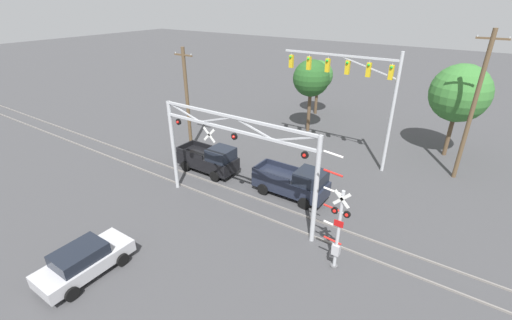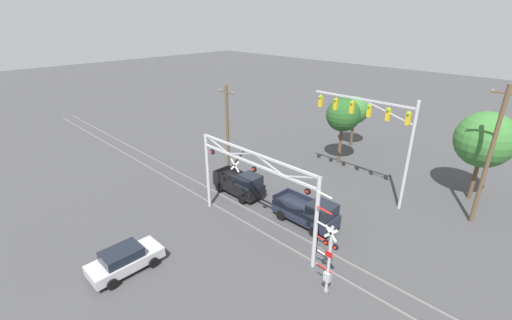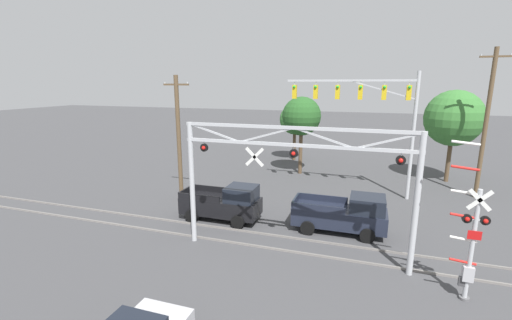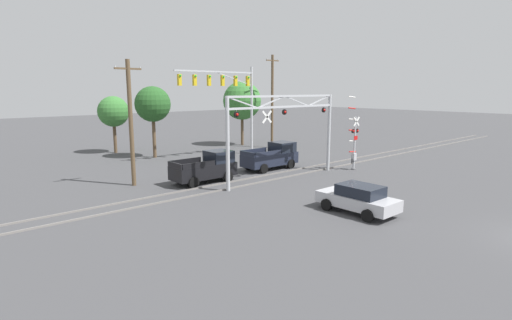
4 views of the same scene
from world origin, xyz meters
TOP-DOWN VIEW (x-y plane):
  - rail_track_near at (0.00, 16.44)m, footprint 80.00×0.08m
  - rail_track_far at (0.00, 17.88)m, footprint 80.00×0.08m
  - crossing_gantry at (-0.01, 16.16)m, footprint 10.25×0.28m
  - crossing_signal_mast at (6.70, 14.95)m, footprint 1.51×0.35m
  - traffic_signal_span at (3.38, 26.43)m, footprint 8.64×0.39m
  - pickup_truck_lead at (2.07, 19.54)m, footprint 4.83×2.07m
  - pickup_truck_following at (-4.61, 19.13)m, footprint 4.55×2.07m
  - sedan_waiting at (-2.66, 8.06)m, footprint 2.08×4.21m
  - utility_pole_left at (-8.87, 21.53)m, footprint 1.80×0.28m
  - utility_pole_right at (10.37, 28.30)m, footprint 1.80×0.28m
  - background_tree_beyond_span at (-2.51, 30.89)m, footprint 3.30×3.30m
  - background_tree_far_left_verge at (9.23, 32.10)m, footprint 4.36×4.36m
  - background_tree_far_right_verge at (-4.18, 36.14)m, footprint 3.07×3.07m

SIDE VIEW (x-z plane):
  - rail_track_near at x=0.00m, z-range 0.00..0.10m
  - rail_track_far at x=0.00m, z-range 0.00..0.10m
  - sedan_waiting at x=-2.66m, z-range 0.02..1.52m
  - pickup_truck_following at x=-4.61m, z-range -0.05..2.06m
  - pickup_truck_lead at x=2.07m, z-range -0.05..2.06m
  - crossing_signal_mast at x=6.70m, z-range -0.79..5.10m
  - crossing_gantry at x=-0.01m, z-range 1.03..7.03m
  - background_tree_far_right_verge at x=-4.18m, z-range 1.30..7.03m
  - utility_pole_left at x=-8.87m, z-range 0.14..8.43m
  - background_tree_beyond_span at x=-2.51m, z-range 1.66..8.34m
  - background_tree_far_left_verge at x=9.23m, z-range 1.45..8.75m
  - utility_pole_right at x=10.37m, z-range 0.15..10.18m
  - traffic_signal_span at x=3.38m, z-range 1.81..10.36m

